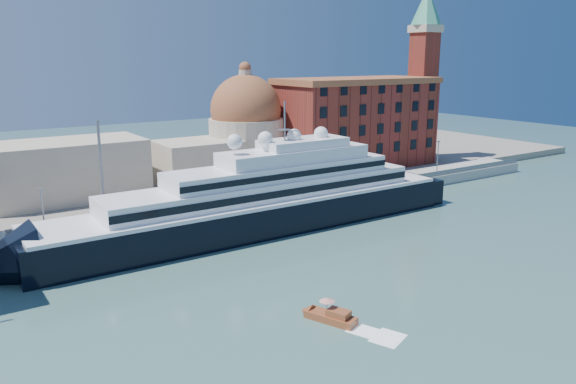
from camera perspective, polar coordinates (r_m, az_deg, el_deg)
ground at (r=81.38m, az=2.77°, el=-8.49°), size 400.00×400.00×0.00m
quay at (r=108.67m, az=-7.97°, el=-2.19°), size 180.00×10.00×2.50m
land at (r=145.75m, az=-15.08°, el=1.42°), size 260.00×72.00×2.00m
quay_fence at (r=104.28m, az=-6.92°, el=-1.78°), size 180.00×0.10×1.20m
superyacht at (r=99.00m, az=-4.46°, el=-1.64°), size 89.78×12.45×26.83m
service_barge at (r=88.74m, az=-26.18°, el=-7.56°), size 11.01×6.22×2.35m
water_taxi at (r=68.13m, az=4.48°, el=-12.44°), size 4.32×6.66×3.00m
warehouse at (r=149.52m, az=7.00°, el=7.06°), size 43.00×19.00×23.25m
campanile at (r=165.28m, az=13.63°, el=12.60°), size 8.40×8.40×47.00m
church at (r=130.35m, az=-10.18°, el=4.71°), size 66.00×18.00×25.50m
lamp_posts at (r=100.35m, az=-14.20°, el=1.25°), size 120.80×2.40×18.00m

